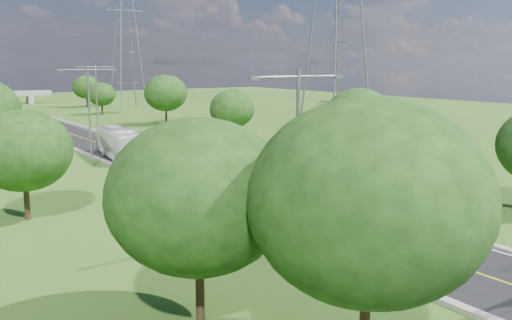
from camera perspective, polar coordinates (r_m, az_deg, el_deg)
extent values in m
plane|color=#325116|center=(75.46, -15.37, 1.56)|extent=(260.00, 260.00, 0.00)
cube|color=black|center=(81.11, -16.76, 2.06)|extent=(8.00, 150.00, 0.06)
cube|color=gray|center=(79.94, -19.66, 1.86)|extent=(0.50, 150.00, 0.22)
cube|color=gray|center=(82.47, -13.95, 2.37)|extent=(0.50, 150.00, 0.22)
cylinder|color=slate|center=(57.62, -3.27, 0.64)|extent=(0.08, 0.08, 2.40)
cube|color=white|center=(57.48, -3.26, 1.43)|extent=(0.55, 0.04, 0.70)
cube|color=gray|center=(154.85, -21.66, 5.63)|extent=(1.20, 3.00, 2.00)
cylinder|color=slate|center=(29.58, 4.15, -0.63)|extent=(0.22, 0.22, 10.00)
cylinder|color=slate|center=(28.25, 2.02, 8.29)|extent=(2.80, 0.12, 0.12)
cylinder|color=slate|center=(30.00, 6.38, 8.32)|extent=(2.80, 0.12, 0.12)
cube|color=slate|center=(27.50, -0.18, 8.15)|extent=(0.50, 0.25, 0.18)
cube|color=slate|center=(30.86, 8.23, 8.23)|extent=(0.50, 0.25, 0.18)
cylinder|color=slate|center=(58.87, -16.30, 4.19)|extent=(0.22, 0.22, 10.00)
cylinder|color=slate|center=(58.21, -17.84, 8.59)|extent=(2.80, 0.12, 0.12)
cylinder|color=slate|center=(59.08, -15.21, 8.73)|extent=(2.80, 0.12, 0.12)
cube|color=slate|center=(57.85, -19.09, 8.47)|extent=(0.50, 0.25, 0.18)
cube|color=slate|center=(59.52, -14.02, 8.74)|extent=(0.50, 0.25, 0.18)
cylinder|color=slate|center=(93.88, -15.66, 6.16)|extent=(0.22, 0.22, 10.00)
cylinder|color=slate|center=(93.29, -16.61, 8.92)|extent=(2.80, 0.12, 0.12)
cylinder|color=slate|center=(94.19, -14.98, 9.00)|extent=(2.80, 0.12, 0.12)
cube|color=slate|center=(92.90, -17.38, 8.85)|extent=(0.50, 0.25, 0.18)
cube|color=slate|center=(94.63, -14.22, 9.01)|extent=(0.50, 0.25, 0.18)
cube|color=slate|center=(135.86, -12.98, 14.39)|extent=(9.00, 0.25, 0.25)
cylinder|color=black|center=(23.06, -5.63, -12.70)|extent=(0.36, 0.36, 3.06)
ellipsoid|color=#17340E|center=(21.91, -5.79, -3.63)|extent=(7.14, 7.14, 6.07)
cylinder|color=black|center=(40.60, -21.95, -3.72)|extent=(0.36, 0.36, 2.70)
ellipsoid|color=#17340E|center=(40.00, -22.25, 0.88)|extent=(6.30, 6.30, 5.36)
ellipsoid|color=#17340E|center=(18.84, 11.22, -4.04)|extent=(7.98, 7.98, 6.78)
cylinder|color=black|center=(57.89, 10.10, 0.79)|extent=(0.36, 0.36, 2.88)
ellipsoid|color=#17340E|center=(57.45, 10.20, 4.26)|extent=(6.72, 6.72, 5.71)
cylinder|color=black|center=(74.51, -2.38, 2.77)|extent=(0.36, 0.36, 2.52)
ellipsoid|color=#17340E|center=(74.20, -2.40, 5.14)|extent=(5.88, 5.88, 5.00)
cylinder|color=black|center=(96.41, -8.97, 4.42)|extent=(0.36, 0.36, 3.06)
ellipsoid|color=#17340E|center=(96.14, -9.03, 6.64)|extent=(7.14, 7.14, 6.07)
cylinder|color=black|center=(117.65, -15.13, 4.97)|extent=(0.36, 0.36, 2.34)
ellipsoid|color=#17340E|center=(117.46, -15.19, 6.36)|extent=(5.46, 5.46, 4.64)
cylinder|color=black|center=(137.66, -16.53, 5.63)|extent=(0.36, 0.36, 2.70)
ellipsoid|color=#17340E|center=(137.49, -16.60, 7.00)|extent=(6.30, 6.30, 5.36)
imported|color=white|center=(60.89, -9.32, 1.28)|extent=(3.06, 10.26, 2.82)
imported|color=white|center=(63.61, -13.57, 1.68)|extent=(4.26, 11.85, 3.23)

